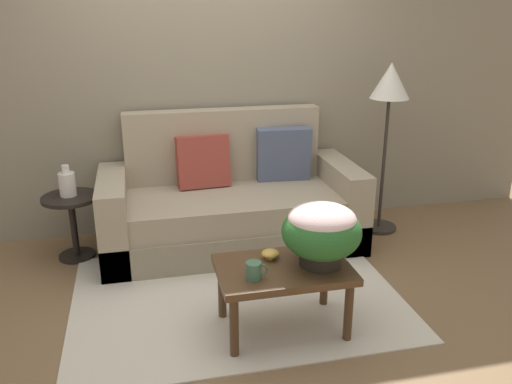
{
  "coord_description": "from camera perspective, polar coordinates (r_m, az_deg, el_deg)",
  "views": [
    {
      "loc": [
        -0.59,
        -3.29,
        1.93
      ],
      "look_at": [
        0.19,
        0.11,
        0.69
      ],
      "focal_mm": 37.26,
      "sensor_mm": 36.0,
      "label": 1
    }
  ],
  "objects": [
    {
      "name": "potted_plant",
      "position": [
        3.18,
        7.05,
        -4.07
      ],
      "size": [
        0.48,
        0.48,
        0.38
      ],
      "color": "black",
      "rests_on": "coffee_table"
    },
    {
      "name": "table_vase",
      "position": [
        4.34,
        -19.61,
        0.87
      ],
      "size": [
        0.13,
        0.13,
        0.25
      ],
      "color": "silver",
      "rests_on": "side_table"
    },
    {
      "name": "ground_plane",
      "position": [
        3.86,
        -2.38,
        -10.5
      ],
      "size": [
        14.0,
        14.0,
        0.0
      ],
      "primitive_type": "plane",
      "color": "brown"
    },
    {
      "name": "couch",
      "position": [
        4.46,
        -2.7,
        -1.43
      ],
      "size": [
        2.1,
        0.93,
        1.09
      ],
      "color": "gray",
      "rests_on": "ground"
    },
    {
      "name": "wall_back",
      "position": [
        4.66,
        -5.69,
        13.13
      ],
      "size": [
        6.4,
        0.12,
        2.84
      ],
      "primitive_type": "cube",
      "color": "gray",
      "rests_on": "ground"
    },
    {
      "name": "coffee_table",
      "position": [
        3.27,
        2.96,
        -8.94
      ],
      "size": [
        0.81,
        0.53,
        0.44
      ],
      "color": "#442D1B",
      "rests_on": "ground"
    },
    {
      "name": "side_table",
      "position": [
        4.42,
        -19.12,
        -2.37
      ],
      "size": [
        0.44,
        0.44,
        0.52
      ],
      "color": "black",
      "rests_on": "ground"
    },
    {
      "name": "floor_lamp",
      "position": [
        4.64,
        14.12,
        9.93
      ],
      "size": [
        0.33,
        0.33,
        1.48
      ],
      "color": "#2D2823",
      "rests_on": "ground"
    },
    {
      "name": "area_rug",
      "position": [
        3.78,
        -2.12,
        -11.1
      ],
      "size": [
        2.23,
        1.64,
        0.01
      ],
      "primitive_type": "cube",
      "color": "beige",
      "rests_on": "ground"
    },
    {
      "name": "snack_bowl",
      "position": [
        3.31,
        1.55,
        -6.66
      ],
      "size": [
        0.11,
        0.11,
        0.06
      ],
      "color": "gold",
      "rests_on": "coffee_table"
    },
    {
      "name": "coffee_mug",
      "position": [
        3.07,
        -0.28,
        -8.45
      ],
      "size": [
        0.14,
        0.09,
        0.1
      ],
      "color": "#3D664C",
      "rests_on": "coffee_table"
    }
  ]
}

